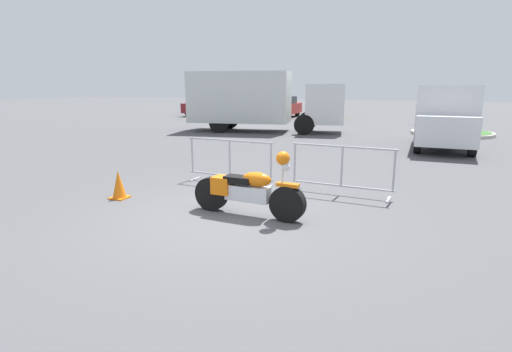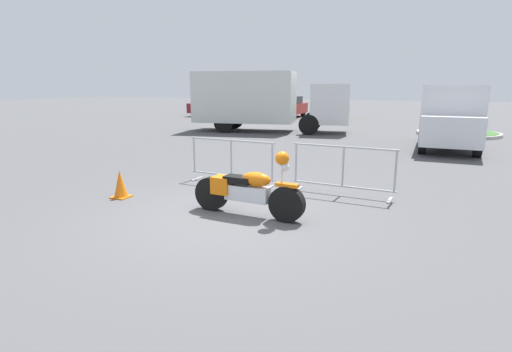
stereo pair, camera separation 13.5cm
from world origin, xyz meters
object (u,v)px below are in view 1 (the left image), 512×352
(motorcycle, at_px, (248,190))
(traffic_cone, at_px, (119,185))
(crowd_barrier_near, at_px, (230,161))
(box_truck, at_px, (257,99))
(parked_car_red, at_px, (282,107))
(crowd_barrier_far, at_px, (342,170))
(parked_car_black, at_px, (243,107))
(delivery_van, at_px, (445,114))
(parked_car_yellow, at_px, (327,108))
(parked_car_maroon, at_px, (205,105))
(pedestrian, at_px, (420,109))

(motorcycle, xyz_separation_m, traffic_cone, (-2.94, 0.05, -0.18))
(crowd_barrier_near, distance_m, box_truck, 11.27)
(parked_car_red, bearing_deg, box_truck, -170.24)
(crowd_barrier_far, relative_size, parked_car_black, 0.55)
(delivery_van, bearing_deg, parked_car_black, -130.02)
(motorcycle, xyz_separation_m, parked_car_black, (-9.64, 22.03, 0.23))
(crowd_barrier_near, height_order, parked_car_red, parked_car_red)
(motorcycle, xyz_separation_m, parked_car_yellow, (-3.26, 22.30, 0.26))
(motorcycle, bearing_deg, parked_car_yellow, 102.19)
(crowd_barrier_near, height_order, parked_car_maroon, parked_car_maroon)
(motorcycle, relative_size, parked_car_yellow, 0.51)
(parked_car_black, bearing_deg, delivery_van, -131.72)
(crowd_barrier_far, height_order, parked_car_maroon, parked_car_maroon)
(box_truck, xyz_separation_m, parked_car_red, (-1.64, 9.07, -0.86))
(crowd_barrier_far, distance_m, delivery_van, 8.64)
(box_truck, relative_size, pedestrian, 4.72)
(motorcycle, xyz_separation_m, pedestrian, (2.91, 19.61, 0.45))
(motorcycle, relative_size, box_truck, 0.27)
(parked_car_maroon, bearing_deg, crowd_barrier_far, -144.84)
(crowd_barrier_far, bearing_deg, delivery_van, 73.77)
(crowd_barrier_near, height_order, traffic_cone, crowd_barrier_near)
(box_truck, bearing_deg, parked_car_yellow, 70.69)
(motorcycle, distance_m, crowd_barrier_far, 2.43)
(parked_car_black, distance_m, parked_car_red, 3.20)
(parked_car_maroon, relative_size, pedestrian, 2.62)
(pedestrian, bearing_deg, traffic_cone, -92.93)
(parked_car_red, distance_m, traffic_cone, 22.01)
(delivery_van, xyz_separation_m, parked_car_black, (-13.37, 11.72, -0.55))
(parked_car_maroon, distance_m, parked_car_yellow, 9.57)
(crowd_barrier_near, xyz_separation_m, pedestrian, (4.23, 17.58, 0.37))
(motorcycle, distance_m, parked_car_red, 22.71)
(parked_car_yellow, bearing_deg, motorcycle, -172.14)
(crowd_barrier_far, xyz_separation_m, parked_car_red, (-7.77, 19.74, 0.22))
(parked_car_red, xyz_separation_m, traffic_cone, (3.51, -21.72, -0.48))
(crowd_barrier_near, relative_size, crowd_barrier_far, 1.00)
(parked_car_red, relative_size, parked_car_yellow, 1.06)
(parked_car_yellow, bearing_deg, parked_car_black, 91.96)
(crowd_barrier_far, bearing_deg, parked_car_black, 118.73)
(motorcycle, bearing_deg, box_truck, 114.63)
(parked_car_black, distance_m, parked_car_yellow, 6.38)
(crowd_barrier_far, bearing_deg, traffic_cone, -155.00)
(parked_car_black, xyz_separation_m, traffic_cone, (6.70, -21.98, -0.41))
(parked_car_red, relative_size, traffic_cone, 7.63)
(pedestrian, bearing_deg, delivery_van, -71.26)
(parked_car_maroon, height_order, parked_car_black, parked_car_maroon)
(crowd_barrier_far, xyz_separation_m, traffic_cone, (-4.26, -1.99, -0.27))
(box_truck, height_order, delivery_van, box_truck)
(motorcycle, bearing_deg, parked_car_maroon, 124.36)
(parked_car_black, bearing_deg, pedestrian, -101.37)
(motorcycle, xyz_separation_m, crowd_barrier_far, (1.32, 2.03, 0.09))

